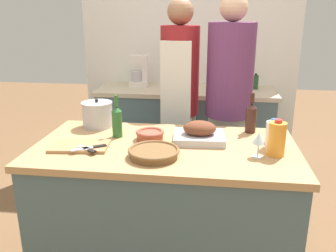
% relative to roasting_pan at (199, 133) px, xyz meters
% --- Properties ---
extents(kitchen_island, '(1.54, 0.82, 0.87)m').
position_rel_roasting_pan_xyz_m(kitchen_island, '(-0.20, -0.10, -0.48)').
color(kitchen_island, '#4C666B').
rests_on(kitchen_island, ground_plane).
extents(back_counter, '(1.73, 0.60, 0.90)m').
position_rel_roasting_pan_xyz_m(back_counter, '(-0.20, 1.39, -0.46)').
color(back_counter, '#4C666B').
rests_on(back_counter, ground_plane).
extents(back_wall, '(2.23, 0.10, 2.55)m').
position_rel_roasting_pan_xyz_m(back_wall, '(-0.20, 1.74, 0.36)').
color(back_wall, silver).
rests_on(back_wall, ground_plane).
extents(roasting_pan, '(0.32, 0.27, 0.13)m').
position_rel_roasting_pan_xyz_m(roasting_pan, '(0.00, 0.00, 0.00)').
color(roasting_pan, '#BCBCC1').
rests_on(roasting_pan, kitchen_island).
extents(wicker_basket, '(0.28, 0.28, 0.05)m').
position_rel_roasting_pan_xyz_m(wicker_basket, '(-0.23, -0.28, -0.02)').
color(wicker_basket, brown).
rests_on(wicker_basket, kitchen_island).
extents(cutting_board, '(0.35, 0.23, 0.02)m').
position_rel_roasting_pan_xyz_m(cutting_board, '(-0.68, -0.20, -0.04)').
color(cutting_board, '#AD7F51').
rests_on(cutting_board, kitchen_island).
extents(stock_pot, '(0.21, 0.21, 0.20)m').
position_rel_roasting_pan_xyz_m(stock_pot, '(-0.70, 0.20, 0.04)').
color(stock_pot, '#B7B7BC').
rests_on(stock_pot, kitchen_island).
extents(mixing_bowl, '(0.17, 0.17, 0.06)m').
position_rel_roasting_pan_xyz_m(mixing_bowl, '(-0.30, -0.02, -0.02)').
color(mixing_bowl, '#A84C38').
rests_on(mixing_bowl, kitchen_island).
extents(juice_jug, '(0.09, 0.09, 0.20)m').
position_rel_roasting_pan_xyz_m(juice_jug, '(0.43, -0.17, 0.05)').
color(juice_jug, orange).
rests_on(juice_jug, kitchen_island).
extents(milk_jug, '(0.09, 0.09, 0.17)m').
position_rel_roasting_pan_xyz_m(milk_jug, '(0.42, -0.06, 0.03)').
color(milk_jug, white).
rests_on(milk_jug, kitchen_island).
extents(wine_bottle_green, '(0.07, 0.07, 0.26)m').
position_rel_roasting_pan_xyz_m(wine_bottle_green, '(0.32, 0.21, 0.05)').
color(wine_bottle_green, '#381E19').
rests_on(wine_bottle_green, kitchen_island).
extents(wine_bottle_dark, '(0.06, 0.06, 0.27)m').
position_rel_roasting_pan_xyz_m(wine_bottle_dark, '(-0.51, 0.01, 0.06)').
color(wine_bottle_dark, '#28662D').
rests_on(wine_bottle_dark, kitchen_island).
extents(wine_glass_left, '(0.07, 0.07, 0.14)m').
position_rel_roasting_pan_xyz_m(wine_glass_left, '(0.32, -0.21, 0.06)').
color(wine_glass_left, silver).
rests_on(wine_glass_left, kitchen_island).
extents(knife_chef, '(0.19, 0.13, 0.01)m').
position_rel_roasting_pan_xyz_m(knife_chef, '(-0.60, -0.25, -0.03)').
color(knife_chef, '#B7B7BC').
rests_on(knife_chef, cutting_board).
extents(knife_paring, '(0.13, 0.10, 0.01)m').
position_rel_roasting_pan_xyz_m(knife_paring, '(-0.61, -0.27, -0.03)').
color(knife_paring, '#B7B7BC').
rests_on(knife_paring, cutting_board).
extents(stand_mixer, '(0.18, 0.14, 0.31)m').
position_rel_roasting_pan_xyz_m(stand_mixer, '(-0.67, 1.44, 0.11)').
color(stand_mixer, silver).
rests_on(stand_mixer, back_counter).
extents(condiment_bottle_tall, '(0.05, 0.05, 0.19)m').
position_rel_roasting_pan_xyz_m(condiment_bottle_tall, '(-0.27, 1.48, 0.07)').
color(condiment_bottle_tall, '#B28E2D').
rests_on(condiment_bottle_tall, back_counter).
extents(condiment_bottle_short, '(0.06, 0.06, 0.15)m').
position_rel_roasting_pan_xyz_m(condiment_bottle_short, '(0.48, 1.46, 0.05)').
color(condiment_bottle_short, '#234C28').
rests_on(condiment_bottle_short, back_counter).
extents(person_cook_aproned, '(0.30, 0.32, 1.72)m').
position_rel_roasting_pan_xyz_m(person_cook_aproned, '(-0.20, 0.74, 0.05)').
color(person_cook_aproned, beige).
rests_on(person_cook_aproned, ground_plane).
extents(person_cook_guest, '(0.36, 0.36, 1.75)m').
position_rel_roasting_pan_xyz_m(person_cook_guest, '(0.19, 0.68, 0.06)').
color(person_cook_guest, beige).
rests_on(person_cook_guest, ground_plane).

